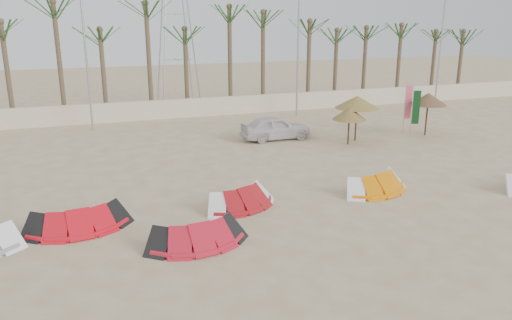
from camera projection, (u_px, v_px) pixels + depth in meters
name	position (u px, v px, depth m)	size (l,w,h in m)	color
ground	(321.00, 253.00, 15.24)	(120.00, 120.00, 0.00)	#C2B28D
boundary_wall	(181.00, 108.00, 34.98)	(60.00, 0.30, 1.30)	beige
palm_line	(182.00, 22.00, 34.92)	(52.00, 4.00, 7.70)	brown
lamp_b	(85.00, 36.00, 29.83)	(1.25, 0.14, 11.00)	#A5A8AD
lamp_c	(299.00, 33.00, 34.28)	(1.25, 0.14, 11.00)	#A5A8AD
lamp_d	(443.00, 31.00, 38.09)	(1.25, 0.14, 11.00)	#A5A8AD
pylon	(179.00, 103.00, 40.91)	(3.00, 3.00, 14.00)	#A5A8AD
kite_red_left	(78.00, 216.00, 16.97)	(3.56, 1.88, 0.90)	red
kite_red_mid	(195.00, 230.00, 15.84)	(3.32, 1.79, 0.90)	red
kite_red_right	(240.00, 195.00, 18.92)	(3.33, 2.37, 0.90)	#A11319
kite_orange	(374.00, 180.00, 20.59)	(3.46, 2.25, 0.90)	orange
parasol_left	(349.00, 114.00, 27.46)	(1.88, 1.88, 2.10)	#4C331E
parasol_mid	(357.00, 102.00, 28.16)	(2.51, 2.51, 2.59)	#4C331E
parasol_right	(428.00, 99.00, 29.43)	(2.17, 2.17, 2.55)	#4C331E
flag_pink	(407.00, 104.00, 30.00)	(0.45, 0.07, 3.10)	#A5A8AD
flag_green	(415.00, 109.00, 28.76)	(0.44, 0.18, 2.99)	#A5A8AD
car	(276.00, 128.00, 28.89)	(1.63, 4.04, 1.38)	silver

